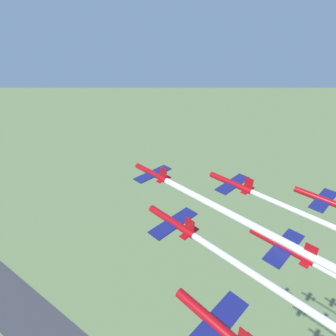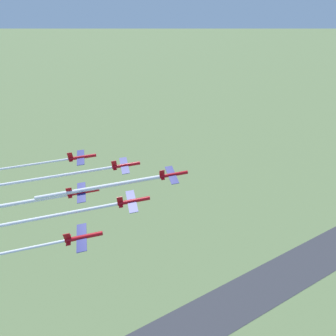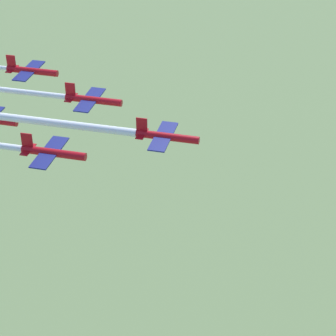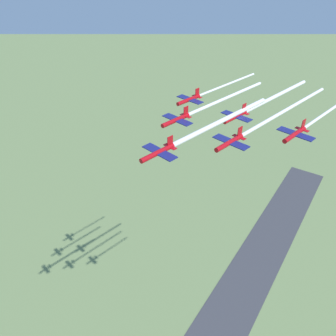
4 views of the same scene
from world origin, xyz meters
The scene contains 12 objects.
jet_0 centered at (-4.03, 10.98, 171.36)m, with size 10.04×10.50×3.51m.
jet_1 centered at (-10.93, -6.05, 171.56)m, with size 10.04×10.50×3.51m.
jet_2 centered at (7.50, -3.32, 171.50)m, with size 10.04×10.50×3.51m.
jet_3 centered at (-17.82, -23.09, 171.46)m, with size 10.04×10.50×3.51m.
jet_4 centered at (0.61, -20.35, 170.46)m, with size 10.04×10.50×3.51m.
jet_5 centered at (19.04, -17.62, 170.49)m, with size 10.04×10.50×3.51m.
smoke_trail_0 centered at (-0.28, -14.35, 171.31)m, with size 7.42×41.35×1.34m.
smoke_trail_1 centered at (-6.66, -34.82, 171.51)m, with size 8.14×48.20×1.04m.
smoke_trail_2 centered at (11.04, -27.22, 171.45)m, with size 6.70×38.44×1.03m.
smoke_trail_3 centered at (-14.80, -43.49, 171.41)m, with size 5.49×31.44×0.86m.
smoke_trail_4 centered at (4.15, -44.28, 170.41)m, with size 6.92×38.54×1.25m.
smoke_trail_5 centered at (22.20, -38.93, 170.43)m, with size 5.69×33.23×0.79m.
Camera 2 is at (65.89, 1.93, 233.53)m, focal length 28.00 mm.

